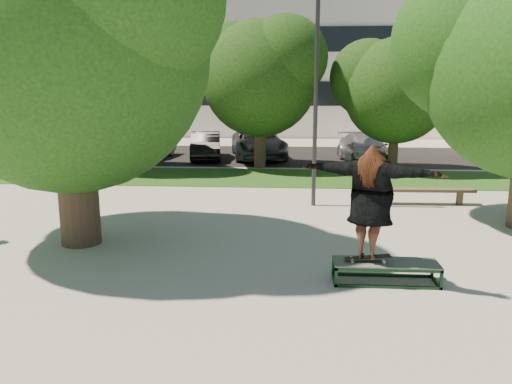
# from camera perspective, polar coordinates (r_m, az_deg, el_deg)

# --- Properties ---
(ground) EXTENTS (120.00, 120.00, 0.00)m
(ground) POSITION_cam_1_polar(r_m,az_deg,el_deg) (9.74, 1.83, -8.17)
(ground) COLOR #B0A9A1
(ground) RESTS_ON ground
(grass_strip) EXTENTS (30.00, 4.00, 0.02)m
(grass_strip) POSITION_cam_1_polar(r_m,az_deg,el_deg) (18.96, 6.00, 1.61)
(grass_strip) COLOR #1B4513
(grass_strip) RESTS_ON ground
(asphalt_strip) EXTENTS (40.00, 8.00, 0.01)m
(asphalt_strip) POSITION_cam_1_polar(r_m,az_deg,el_deg) (25.37, 3.27, 4.19)
(asphalt_strip) COLOR black
(asphalt_strip) RESTS_ON ground
(tree_left) EXTENTS (6.96, 5.95, 7.12)m
(tree_left) POSITION_cam_1_polar(r_m,az_deg,el_deg) (11.30, -21.08, 16.60)
(tree_left) COLOR #38281E
(tree_left) RESTS_ON ground
(bg_tree_left) EXTENTS (5.28, 4.51, 5.77)m
(bg_tree_left) POSITION_cam_1_polar(r_m,az_deg,el_deg) (21.38, -15.16, 12.44)
(bg_tree_left) COLOR #38281E
(bg_tree_left) RESTS_ON ground
(bg_tree_mid) EXTENTS (5.76, 4.92, 6.24)m
(bg_tree_mid) POSITION_cam_1_polar(r_m,az_deg,el_deg) (21.29, 0.25, 13.60)
(bg_tree_mid) COLOR #38281E
(bg_tree_mid) RESTS_ON ground
(bg_tree_right) EXTENTS (5.04, 4.31, 5.43)m
(bg_tree_right) POSITION_cam_1_polar(r_m,az_deg,el_deg) (21.12, 15.57, 11.77)
(bg_tree_right) COLOR #38281E
(bg_tree_right) RESTS_ON ground
(lamppost) EXTENTS (0.25, 0.15, 6.11)m
(lamppost) POSITION_cam_1_polar(r_m,az_deg,el_deg) (14.17, 6.85, 10.98)
(lamppost) COLOR #2D2D30
(lamppost) RESTS_ON ground
(office_building) EXTENTS (30.00, 14.12, 16.00)m
(office_building) POSITION_cam_1_polar(r_m,az_deg,el_deg) (41.47, 0.84, 18.19)
(office_building) COLOR silver
(office_building) RESTS_ON ground
(grind_box) EXTENTS (1.80, 0.60, 0.38)m
(grind_box) POSITION_cam_1_polar(r_m,az_deg,el_deg) (9.06, 14.57, -8.83)
(grind_box) COLOR black
(grind_box) RESTS_ON ground
(skater_rig) EXTENTS (2.47, 1.56, 2.04)m
(skater_rig) POSITION_cam_1_polar(r_m,az_deg,el_deg) (8.66, 12.94, -1.12)
(skater_rig) COLOR white
(skater_rig) RESTS_ON grind_box
(bench) EXTENTS (3.06, 0.47, 0.47)m
(bench) POSITION_cam_1_polar(r_m,az_deg,el_deg) (15.30, 18.35, 0.11)
(bench) COLOR brown
(bench) RESTS_ON ground
(car_silver_a) EXTENTS (2.22, 4.33, 1.41)m
(car_silver_a) POSITION_cam_1_polar(r_m,az_deg,el_deg) (24.67, -12.28, 5.37)
(car_silver_a) COLOR #ACABB0
(car_silver_a) RESTS_ON asphalt_strip
(car_dark) EXTENTS (1.97, 4.10, 1.29)m
(car_dark) POSITION_cam_1_polar(r_m,az_deg,el_deg) (24.08, -5.78, 5.29)
(car_dark) COLOR black
(car_dark) RESTS_ON asphalt_strip
(car_grey) EXTENTS (3.21, 5.52, 1.44)m
(car_grey) POSITION_cam_1_polar(r_m,az_deg,el_deg) (24.35, 0.27, 5.60)
(car_grey) COLOR #5C5D61
(car_grey) RESTS_ON asphalt_strip
(car_silver_b) EXTENTS (2.43, 4.68, 1.30)m
(car_silver_b) POSITION_cam_1_polar(r_m,az_deg,el_deg) (23.16, 12.32, 4.83)
(car_silver_b) COLOR silver
(car_silver_b) RESTS_ON asphalt_strip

